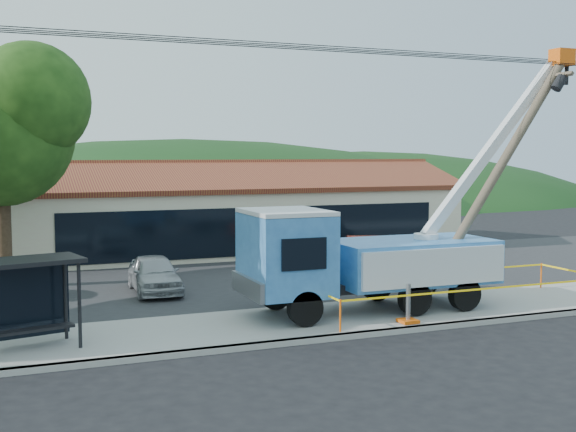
{
  "coord_description": "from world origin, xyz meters",
  "views": [
    {
      "loc": [
        -7.14,
        -15.02,
        5.01
      ],
      "look_at": [
        0.93,
        5.0,
        3.12
      ],
      "focal_mm": 45.0,
      "sensor_mm": 36.0,
      "label": 1
    }
  ],
  "objects_px": {
    "utility_truck": "(364,256)",
    "bus_shelter": "(30,282)",
    "car_silver": "(155,295)",
    "leaning_pole": "(500,166)",
    "car_dark": "(403,267)",
    "car_red": "(368,279)"
  },
  "relations": [
    {
      "from": "utility_truck",
      "to": "bus_shelter",
      "type": "bearing_deg",
      "value": -176.24
    },
    {
      "from": "bus_shelter",
      "to": "car_silver",
      "type": "bearing_deg",
      "value": 42.46
    },
    {
      "from": "leaning_pole",
      "to": "bus_shelter",
      "type": "bearing_deg",
      "value": -178.81
    },
    {
      "from": "bus_shelter",
      "to": "car_dark",
      "type": "distance_m",
      "value": 17.93
    },
    {
      "from": "bus_shelter",
      "to": "leaning_pole",
      "type": "bearing_deg",
      "value": -11.52
    },
    {
      "from": "car_silver",
      "to": "car_dark",
      "type": "distance_m",
      "value": 11.56
    },
    {
      "from": "car_silver",
      "to": "car_red",
      "type": "xyz_separation_m",
      "value": [
        8.53,
        0.02,
        0.0
      ]
    },
    {
      "from": "bus_shelter",
      "to": "car_dark",
      "type": "relative_size",
      "value": 0.56
    },
    {
      "from": "utility_truck",
      "to": "car_red",
      "type": "bearing_deg",
      "value": 60.42
    },
    {
      "from": "leaning_pole",
      "to": "car_silver",
      "type": "xyz_separation_m",
      "value": [
        -10.08,
        5.98,
        -4.57
      ]
    },
    {
      "from": "leaning_pole",
      "to": "car_silver",
      "type": "height_order",
      "value": "leaning_pole"
    },
    {
      "from": "car_silver",
      "to": "car_red",
      "type": "relative_size",
      "value": 0.81
    },
    {
      "from": "bus_shelter",
      "to": "car_dark",
      "type": "xyz_separation_m",
      "value": [
        15.74,
        8.39,
        -1.81
      ]
    },
    {
      "from": "car_dark",
      "to": "leaning_pole",
      "type": "bearing_deg",
      "value": -117.17
    },
    {
      "from": "utility_truck",
      "to": "car_dark",
      "type": "distance_m",
      "value": 10.01
    },
    {
      "from": "car_silver",
      "to": "car_red",
      "type": "distance_m",
      "value": 8.53
    },
    {
      "from": "utility_truck",
      "to": "leaning_pole",
      "type": "relative_size",
      "value": 1.39
    },
    {
      "from": "car_silver",
      "to": "car_red",
      "type": "height_order",
      "value": "car_red"
    },
    {
      "from": "leaning_pole",
      "to": "car_red",
      "type": "height_order",
      "value": "leaning_pole"
    },
    {
      "from": "utility_truck",
      "to": "car_red",
      "type": "distance_m",
      "value": 6.78
    },
    {
      "from": "car_dark",
      "to": "car_red",
      "type": "bearing_deg",
      "value": -161.79
    },
    {
      "from": "car_dark",
      "to": "car_silver",
      "type": "bearing_deg",
      "value": 172.37
    }
  ]
}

